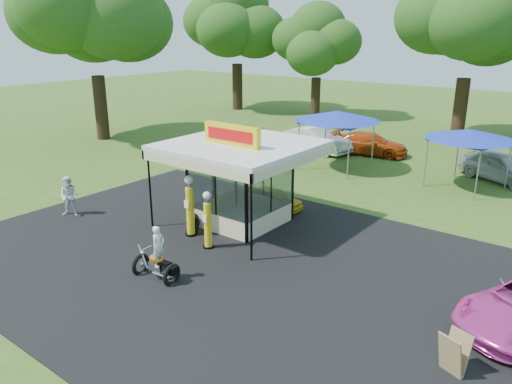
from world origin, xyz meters
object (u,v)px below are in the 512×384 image
bg_car_a (317,140)px  gas_pump_right (208,222)px  spectator_west (70,196)px  tent_east (471,135)px  gas_station_kiosk (241,182)px  kiosk_car (272,198)px  gas_pump_left (190,207)px  bg_car_c (502,167)px  a_frame_sign (454,354)px  bg_car_b (370,144)px  motorcycle (158,258)px  tent_west (338,116)px

bg_car_a → gas_pump_right: bearing=-153.2°
spectator_west → tent_east: 18.89m
gas_station_kiosk → kiosk_car: gas_station_kiosk is taller
gas_station_kiosk → gas_pump_left: 2.41m
gas_pump_right → bg_car_c: (6.38, 15.60, -0.27)m
a_frame_sign → bg_car_a: (-13.91, 17.10, 0.24)m
spectator_west → tent_east: bearing=12.2°
a_frame_sign → bg_car_b: (-10.86, 18.44, 0.15)m
gas_station_kiosk → motorcycle: (1.01, -5.39, -1.04)m
gas_pump_left → tent_west: (-0.42, 12.09, 1.82)m
gas_station_kiosk → kiosk_car: bearing=90.0°
motorcycle → spectator_west: bearing=162.7°
gas_pump_left → tent_east: tent_east is taller
gas_pump_left → kiosk_car: size_ratio=0.86×
bg_car_a → tent_west: 4.68m
gas_pump_right → a_frame_sign: size_ratio=2.05×
a_frame_sign → gas_pump_right: bearing=-169.8°
spectator_west → bg_car_c: size_ratio=0.39×
motorcycle → bg_car_c: 19.28m
tent_west → motorcycle: bearing=-82.2°
gas_pump_right → bg_car_b: (-1.62, 16.76, -0.36)m
kiosk_car → bg_car_b: (-0.97, 11.88, 0.21)m
motorcycle → tent_west: tent_west is taller
gas_station_kiosk → bg_car_a: 13.41m
gas_pump_left → kiosk_car: (0.67, 4.44, -0.69)m
motorcycle → spectator_west: 7.43m
spectator_west → bg_car_a: 16.72m
a_frame_sign → motorcycle: bearing=-152.9°
kiosk_car → bg_car_a: bearing=20.9°
gas_pump_right → tent_west: tent_west is taller
a_frame_sign → spectator_west: (-16.14, 0.53, 0.34)m
bg_car_a → bg_car_c: bg_car_a is taller
bg_car_a → spectator_west: bearing=-177.7°
gas_pump_right → tent_west: 12.80m
gas_pump_left → bg_car_b: gas_pump_left is taller
gas_station_kiosk → motorcycle: 5.58m
kiosk_car → bg_car_b: bg_car_b is taller
motorcycle → tent_east: (4.86, 15.94, 1.96)m
gas_pump_right → tent_east: (5.22, 13.23, 1.66)m
bg_car_a → bg_car_c: 11.06m
motorcycle → bg_car_c: bearing=66.7°
bg_car_c → spectator_west: bearing=166.9°
bg_car_a → bg_car_b: bg_car_a is taller
bg_car_b → tent_east: size_ratio=1.11×
tent_east → bg_car_c: bearing=63.9°
gas_pump_right → bg_car_a: size_ratio=0.46×
motorcycle → a_frame_sign: bearing=1.6°
gas_pump_right → bg_car_a: (-4.68, 15.43, -0.26)m
a_frame_sign → bg_car_a: bg_car_a is taller
gas_station_kiosk → tent_east: size_ratio=1.26×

